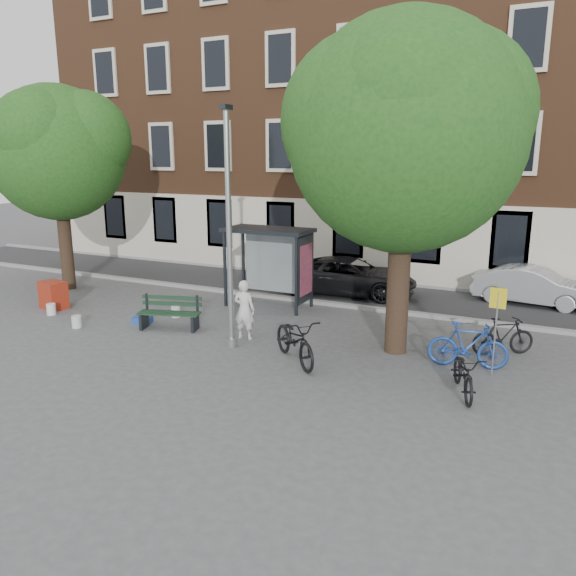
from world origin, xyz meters
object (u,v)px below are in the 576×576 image
Objects in this scene: bench at (170,315)px; bike_a at (295,340)px; painter at (244,310)px; bike_c at (464,373)px; car_dark at (350,276)px; bike_d at (503,336)px; notice_sign at (497,311)px; bus_shelter at (280,250)px; lamppost at (229,242)px; bike_b at (468,345)px; red_stand at (53,295)px; car_silver at (533,286)px.

bench is 4.51m from bike_a.
bench is at bearing -0.72° from painter.
bike_c is 8.92m from car_dark.
notice_sign is (-0.07, -1.57, 1.04)m from bike_d.
bus_shelter is 1.30× the size of bike_a.
lamppost is at bearing -168.80° from notice_sign.
bike_b is at bearing 179.60° from painter.
red_stand is at bearing 174.48° from lamppost.
lamppost is at bearing 77.45° from bike_d.
bench is 7.04m from car_dark.
painter is 2.28m from bike_a.
bike_c is 13.30m from red_stand.
car_silver is at bearing 28.06° from bus_shelter.
car_silver is at bearing 63.89° from bike_c.
bike_d is 1.81× the size of red_stand.
car_dark reaches higher than bike_c.
lamppost is 7.65m from red_stand.
bike_a is at bearing -59.51° from bus_shelter.
bike_a is at bearing 101.40° from bike_b.
notice_sign is at bearing -142.53° from car_dark.
car_silver is (6.06, 1.33, -0.03)m from car_dark.
bike_c reaches higher than bench.
painter reaches higher than bike_b.
bike_a reaches higher than bench.
bike_b is 0.48× the size of car_silver.
car_dark is (3.28, 6.22, 0.24)m from bench.
bus_shelter reaches higher than notice_sign.
red_stand is at bearing -175.79° from notice_sign.
car_dark is 1.24× the size of car_silver.
painter is at bearing 84.64° from bike_b.
car_dark is (0.86, 6.78, -2.12)m from lamppost.
red_stand is at bearing 161.12° from bench.
bus_shelter is 3.61m from painter.
car_silver is at bearing -18.24° from bike_b.
bus_shelter is 1.73× the size of painter.
bus_shelter reaches higher than car_dark.
lamppost is at bearing 166.98° from car_dark.
bike_b is 1.03× the size of bike_c.
notice_sign reaches higher than bike_d.
bench is at bearing 167.05° from lamppost.
lamppost reaches higher than notice_sign.
bus_shelter is 1.51× the size of bench.
bike_c is at bearing -179.11° from car_silver.
lamppost is 7.16m from car_dark.
painter reaches higher than bike_d.
car_dark is 10.14m from red_stand.
bike_a is at bearing 88.44° from bike_d.
painter is 0.89× the size of bike_b.
bike_b is (3.83, 1.46, -0.02)m from bike_a.
lamppost is 6.45m from bike_c.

